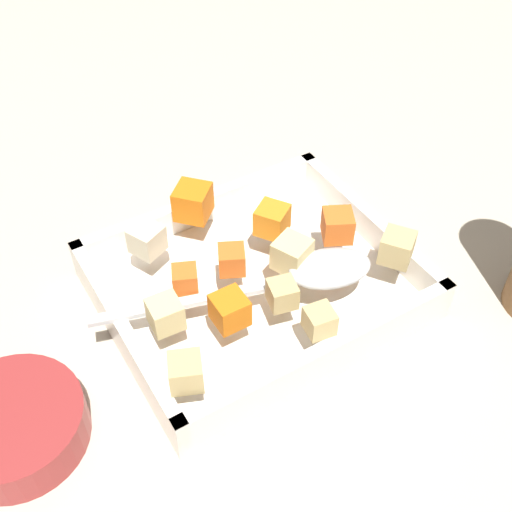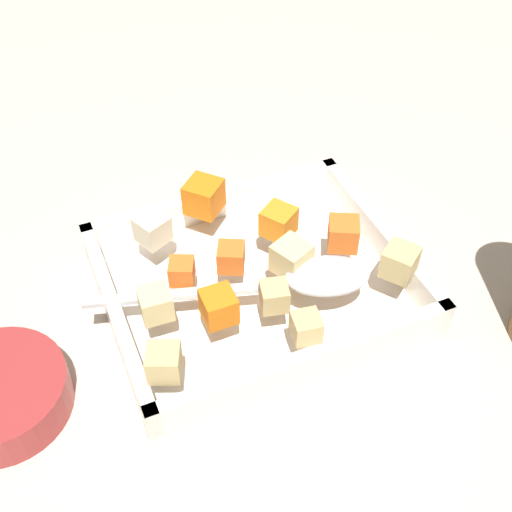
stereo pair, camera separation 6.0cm
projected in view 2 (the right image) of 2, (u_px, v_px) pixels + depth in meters
The scene contains 17 objects.
ground_plane at pixel (238, 286), 0.65m from camera, with size 4.00×4.00×0.00m, color #BCB29E.
baking_dish at pixel (256, 286), 0.63m from camera, with size 0.29×0.24×0.05m.
carrot_chunk_far_right at pixel (219, 307), 0.55m from camera, with size 0.03×0.03×0.03m, color orange.
carrot_chunk_front_center at pixel (231, 257), 0.60m from camera, with size 0.02×0.02×0.02m, color orange.
carrot_chunk_far_left at pixel (204, 197), 0.65m from camera, with size 0.03×0.03×0.03m, color orange.
carrot_chunk_corner_sw at pixel (343, 234), 0.62m from camera, with size 0.03×0.03×0.03m, color orange.
carrot_chunk_corner_ne at pixel (182, 271), 0.59m from camera, with size 0.02×0.02×0.02m, color orange.
carrot_chunk_near_left at pixel (279, 222), 0.63m from camera, with size 0.03×0.03×0.03m, color orange.
potato_chunk_center at pixel (152, 229), 0.62m from camera, with size 0.03×0.03×0.03m, color beige.
potato_chunk_near_spoon at pixel (164, 362), 0.51m from camera, with size 0.03×0.03×0.03m, color tan.
potato_chunk_under_handle at pixel (400, 262), 0.59m from camera, with size 0.03×0.03×0.03m, color tan.
potato_chunk_heap_side at pixel (274, 296), 0.57m from camera, with size 0.02×0.02×0.02m, color tan.
potato_chunk_near_right at pixel (306, 327), 0.54m from camera, with size 0.02×0.02×0.02m, color tan.
potato_chunk_corner_nw at pixel (156, 304), 0.56m from camera, with size 0.03×0.03×0.03m, color #E0CC89.
potato_chunk_mid_left at pixel (291, 258), 0.59m from camera, with size 0.03×0.03×0.03m, color #E0CC89.
serving_spoon at pixel (312, 278), 0.59m from camera, with size 0.26×0.10×0.02m.
small_prep_bowl at pixel (0, 395), 0.54m from camera, with size 0.12×0.12×0.04m, color maroon.
Camera 2 is at (-0.15, -0.41, 0.49)m, focal length 45.46 mm.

